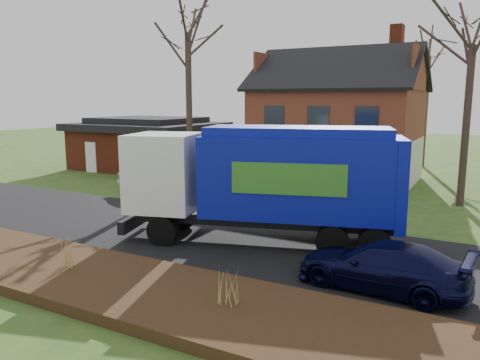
% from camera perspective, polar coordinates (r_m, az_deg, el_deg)
% --- Properties ---
extents(ground, '(120.00, 120.00, 0.00)m').
position_cam_1_polar(ground, '(18.20, -7.68, -6.23)').
color(ground, '#2A4E1A').
rests_on(ground, ground).
extents(road, '(80.00, 7.00, 0.02)m').
position_cam_1_polar(road, '(18.20, -7.68, -6.20)').
color(road, black).
rests_on(road, ground).
extents(mulch_verge, '(80.00, 3.50, 0.30)m').
position_cam_1_polar(mulch_verge, '(14.45, -20.37, -10.45)').
color(mulch_verge, black).
rests_on(mulch_verge, ground).
extents(main_house, '(12.95, 8.95, 9.26)m').
position_cam_1_polar(main_house, '(29.39, 10.92, 7.74)').
color(main_house, beige).
rests_on(main_house, ground).
extents(ranch_house, '(9.80, 8.20, 3.70)m').
position_cam_1_polar(ranch_house, '(35.29, -11.11, 4.44)').
color(ranch_house, maroon).
rests_on(ranch_house, ground).
extents(garbage_truck, '(9.88, 5.13, 4.09)m').
position_cam_1_polar(garbage_truck, '(16.15, 3.38, 0.38)').
color(garbage_truck, black).
rests_on(garbage_truck, ground).
extents(silver_sedan, '(4.87, 2.46, 1.53)m').
position_cam_1_polar(silver_sedan, '(24.83, -10.09, -0.17)').
color(silver_sedan, '#A3A7AA').
rests_on(silver_sedan, ground).
extents(navy_wagon, '(4.61, 2.16, 1.30)m').
position_cam_1_polar(navy_wagon, '(13.13, 16.87, -9.99)').
color(navy_wagon, black).
rests_on(navy_wagon, ground).
extents(tree_front_west, '(4.11, 4.11, 12.21)m').
position_cam_1_polar(tree_front_west, '(28.47, -6.44, 19.99)').
color(tree_front_west, '#3C2E24').
rests_on(tree_front_west, ground).
extents(tree_front_east, '(3.82, 3.82, 10.62)m').
position_cam_1_polar(tree_front_east, '(24.44, 26.74, 17.34)').
color(tree_front_east, '#382922').
rests_on(tree_front_east, ground).
extents(tree_back, '(3.50, 3.50, 11.07)m').
position_cam_1_polar(tree_back, '(38.06, 22.18, 15.48)').
color(tree_back, '#413427').
rests_on(tree_back, ground).
extents(grass_clump_mid, '(0.32, 0.27, 0.90)m').
position_cam_1_polar(grass_clump_mid, '(14.25, -20.47, -8.18)').
color(grass_clump_mid, tan).
rests_on(grass_clump_mid, mulch_verge).
extents(grass_clump_east, '(0.34, 0.28, 0.85)m').
position_cam_1_polar(grass_clump_east, '(11.09, -1.46, -12.88)').
color(grass_clump_east, tan).
rests_on(grass_clump_east, mulch_verge).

